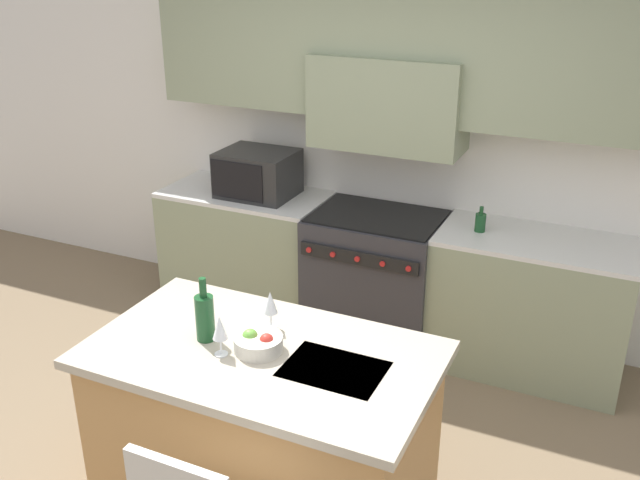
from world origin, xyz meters
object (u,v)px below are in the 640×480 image
(range_stove, at_px, (376,277))
(oil_bottle_on_counter, at_px, (480,222))
(microwave, at_px, (258,173))
(wine_glass_far, at_px, (270,304))
(fruit_bowl, at_px, (258,343))
(wine_glass_near, at_px, (220,329))
(wine_bottle, at_px, (205,316))

(range_stove, height_order, oil_bottle_on_counter, oil_bottle_on_counter)
(microwave, relative_size, oil_bottle_on_counter, 3.16)
(range_stove, xyz_separation_m, oil_bottle_on_counter, (0.69, 0.00, 0.52))
(range_stove, height_order, microwave, microwave)
(range_stove, distance_m, microwave, 1.12)
(wine_glass_far, bearing_deg, fruit_bowl, -77.51)
(wine_glass_near, relative_size, fruit_bowl, 0.87)
(fruit_bowl, bearing_deg, range_stove, 92.98)
(wine_bottle, relative_size, wine_glass_near, 1.61)
(wine_glass_far, relative_size, fruit_bowl, 0.87)
(wine_glass_near, distance_m, oil_bottle_on_counter, 2.03)
(wine_bottle, bearing_deg, wine_glass_far, 43.67)
(microwave, xyz_separation_m, wine_glass_near, (0.89, -1.91, -0.05))
(range_stove, relative_size, wine_glass_near, 4.67)
(wine_glass_far, bearing_deg, range_stove, 91.74)
(wine_glass_near, height_order, oil_bottle_on_counter, wine_glass_near)
(microwave, xyz_separation_m, oil_bottle_on_counter, (1.61, -0.02, -0.10))
(microwave, bearing_deg, oil_bottle_on_counter, -0.54)
(wine_glass_far, xyz_separation_m, oil_bottle_on_counter, (0.64, 1.59, -0.05))
(wine_glass_near, xyz_separation_m, oil_bottle_on_counter, (0.73, 1.90, -0.05))
(microwave, xyz_separation_m, wine_bottle, (0.75, -1.82, -0.06))
(microwave, relative_size, wine_glass_near, 2.65)
(microwave, relative_size, wine_bottle, 1.64)
(microwave, height_order, fruit_bowl, microwave)
(range_stove, bearing_deg, microwave, 178.85)
(microwave, height_order, oil_bottle_on_counter, microwave)
(range_stove, height_order, wine_bottle, wine_bottle)
(wine_glass_far, height_order, fruit_bowl, wine_glass_far)
(microwave, bearing_deg, fruit_bowl, -60.58)
(range_stove, height_order, wine_glass_near, wine_glass_near)
(oil_bottle_on_counter, bearing_deg, wine_bottle, -115.54)
(wine_bottle, height_order, wine_glass_far, wine_bottle)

